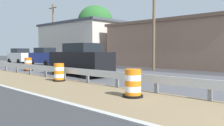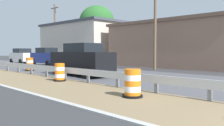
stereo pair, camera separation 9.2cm
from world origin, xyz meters
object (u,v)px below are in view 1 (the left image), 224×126
at_px(car_trailing_near_lane, 21,56).
at_px(utility_pole_mid, 53,32).
at_px(traffic_barrel_nearest, 133,85).
at_px(traffic_barrel_close, 59,73).
at_px(utility_pole_near, 154,15).
at_px(traffic_barrel_mid, 28,65).
at_px(car_lead_far_lane, 81,60).
at_px(car_mid_far_lane, 46,57).

xyz_separation_m(car_trailing_near_lane, utility_pole_mid, (4.41, -0.67, 3.23)).
height_order(traffic_barrel_nearest, traffic_barrel_close, traffic_barrel_nearest).
bearing_deg(utility_pole_near, traffic_barrel_nearest, -149.57).
xyz_separation_m(traffic_barrel_mid, car_lead_far_lane, (0.57, -6.14, 0.58)).
bearing_deg(utility_pole_near, car_mid_far_lane, 105.90).
distance_m(traffic_barrel_mid, car_mid_far_lane, 6.65).
height_order(traffic_barrel_mid, car_lead_far_lane, car_lead_far_lane).
distance_m(traffic_barrel_nearest, traffic_barrel_mid, 13.27).
xyz_separation_m(car_trailing_near_lane, car_lead_far_lane, (-3.88, -17.21, 0.09)).
height_order(traffic_barrel_close, car_mid_far_lane, car_mid_far_lane).
bearing_deg(traffic_barrel_nearest, utility_pole_near, 30.43).
distance_m(traffic_barrel_mid, car_lead_far_lane, 6.19).
bearing_deg(traffic_barrel_nearest, car_mid_far_lane, 68.71).
distance_m(traffic_barrel_close, car_mid_far_lane, 13.88).
distance_m(utility_pole_near, utility_pole_mid, 17.37).
bearing_deg(traffic_barrel_close, utility_pole_near, 2.80).
bearing_deg(car_mid_far_lane, traffic_barrel_close, -28.67).
bearing_deg(car_mid_far_lane, car_lead_far_lane, -20.69).
height_order(traffic_barrel_nearest, utility_pole_near, utility_pole_near).
relative_size(car_lead_far_lane, utility_pole_mid, 0.59).
bearing_deg(car_trailing_near_lane, traffic_barrel_mid, -21.64).
height_order(traffic_barrel_close, car_trailing_near_lane, car_trailing_near_lane).
bearing_deg(car_trailing_near_lane, traffic_barrel_nearest, -15.92).
relative_size(traffic_barrel_nearest, car_mid_far_lane, 0.22).
bearing_deg(car_lead_far_lane, utility_pole_near, -96.02).
distance_m(traffic_barrel_nearest, utility_pole_near, 12.74).
relative_size(traffic_barrel_mid, car_lead_far_lane, 0.22).
distance_m(traffic_barrel_close, utility_pole_mid, 21.16).
bearing_deg(car_mid_far_lane, car_trailing_near_lane, 178.61).
xyz_separation_m(traffic_barrel_nearest, utility_pole_near, (10.37, 6.09, 4.22)).
height_order(traffic_barrel_close, traffic_barrel_mid, traffic_barrel_mid).
relative_size(car_trailing_near_lane, utility_pole_mid, 0.52).
height_order(car_mid_far_lane, utility_pole_mid, utility_pole_mid).
relative_size(traffic_barrel_close, car_mid_far_lane, 0.21).
bearing_deg(traffic_barrel_nearest, traffic_barrel_mid, 78.96).
bearing_deg(car_mid_far_lane, utility_pole_near, 14.54).
xyz_separation_m(car_trailing_near_lane, utility_pole_near, (3.37, -18.01, 3.70)).
bearing_deg(traffic_barrel_nearest, utility_pole_mid, 64.04).
xyz_separation_m(traffic_barrel_nearest, car_mid_far_lane, (6.99, 17.94, 0.54)).
relative_size(traffic_barrel_mid, car_mid_far_lane, 0.24).
height_order(car_trailing_near_lane, utility_pole_near, utility_pole_near).
height_order(car_trailing_near_lane, car_mid_far_lane, car_mid_far_lane).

